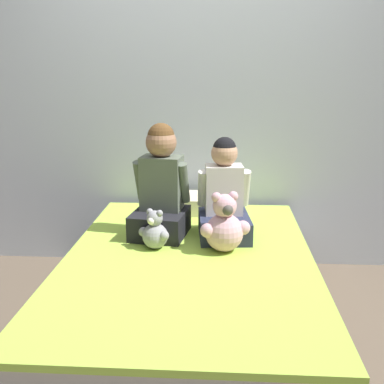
% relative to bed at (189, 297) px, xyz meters
% --- Properties ---
extents(ground_plane, '(14.00, 14.00, 0.00)m').
position_rel_bed_xyz_m(ground_plane, '(0.00, 0.00, -0.24)').
color(ground_plane, brown).
extents(wall_behind_bed, '(8.00, 0.06, 2.50)m').
position_rel_bed_xyz_m(wall_behind_bed, '(0.00, 1.10, 1.01)').
color(wall_behind_bed, silver).
rests_on(wall_behind_bed, ground_plane).
extents(bed, '(1.32, 2.01, 0.48)m').
position_rel_bed_xyz_m(bed, '(0.00, 0.00, 0.00)').
color(bed, '#473828').
rests_on(bed, ground_plane).
extents(child_on_left, '(0.35, 0.38, 0.66)m').
position_rel_bed_xyz_m(child_on_left, '(-0.19, 0.34, 0.52)').
color(child_on_left, black).
rests_on(child_on_left, bed).
extents(child_on_right, '(0.32, 0.40, 0.58)m').
position_rel_bed_xyz_m(child_on_right, '(0.18, 0.34, 0.46)').
color(child_on_right, '#282D47').
rests_on(child_on_right, bed).
extents(teddy_bear_held_by_left_child, '(0.17, 0.14, 0.22)m').
position_rel_bed_xyz_m(teddy_bear_held_by_left_child, '(-0.19, 0.10, 0.33)').
color(teddy_bear_held_by_left_child, '#939399').
rests_on(teddy_bear_held_by_left_child, bed).
extents(teddy_bear_held_by_right_child, '(0.27, 0.21, 0.33)m').
position_rel_bed_xyz_m(teddy_bear_held_by_right_child, '(0.19, 0.08, 0.38)').
color(teddy_bear_held_by_right_child, '#DBA3B2').
rests_on(teddy_bear_held_by_right_child, bed).
extents(pillow_at_headboard, '(0.53, 0.30, 0.11)m').
position_rel_bed_xyz_m(pillow_at_headboard, '(0.00, 0.82, 0.29)').
color(pillow_at_headboard, beige).
rests_on(pillow_at_headboard, bed).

